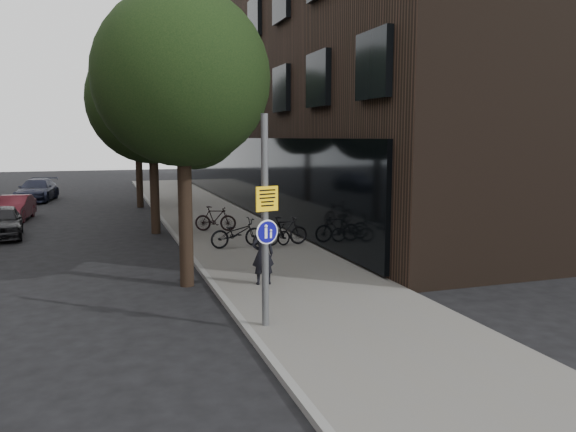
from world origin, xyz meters
name	(u,v)px	position (x,y,z in m)	size (l,w,h in m)	color
ground	(351,331)	(0.00, 0.00, 0.00)	(120.00, 120.00, 0.00)	black
sidewalk	(243,241)	(0.25, 10.00, 0.06)	(4.50, 60.00, 0.12)	#5E5C57
curb_edge	(181,244)	(-2.00, 10.00, 0.07)	(0.15, 60.00, 0.13)	slate
building_right_dark_brick	(327,50)	(8.50, 22.00, 9.00)	(12.00, 40.00, 18.00)	black
street_tree_near	(184,86)	(-2.53, 4.64, 5.11)	(4.40, 4.40, 7.50)	black
street_tree_mid	(153,105)	(-2.53, 13.14, 5.11)	(5.00, 5.00, 7.80)	black
street_tree_far	(138,114)	(-2.53, 22.14, 5.11)	(5.00, 5.00, 7.80)	black
signpost	(265,221)	(-1.62, 0.54, 2.22)	(0.47, 0.15, 4.16)	#595B5E
pedestrian	(263,254)	(-0.80, 3.60, 0.90)	(0.57, 0.37, 1.56)	black
parked_bike_facade_near	(272,235)	(0.82, 8.22, 0.52)	(0.53, 1.53, 0.80)	black
parked_bike_facade_far	(285,231)	(1.35, 8.38, 0.62)	(0.47, 1.68, 1.01)	black
parked_bike_curb_near	(237,233)	(-0.30, 8.58, 0.61)	(0.65, 1.87, 0.98)	black
parked_bike_curb_far	(215,219)	(-0.34, 12.12, 0.62)	(0.47, 1.66, 1.00)	black
parked_car_near	(1,222)	(-8.33, 13.92, 0.62)	(1.46, 3.64, 1.24)	black
parked_car_mid	(15,208)	(-8.48, 18.77, 0.58)	(1.22, 3.51, 1.16)	#571922
parked_car_far	(37,190)	(-8.32, 27.18, 0.67)	(1.87, 4.60, 1.34)	#1B1E32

